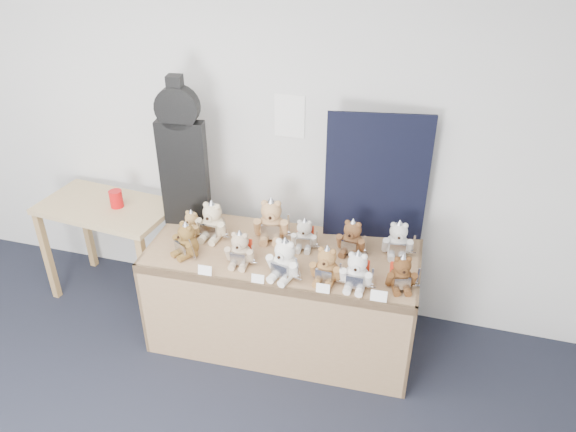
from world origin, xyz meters
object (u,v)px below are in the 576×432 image
(teddy_front_far_left, at_px, (186,241))
(teddy_front_centre, at_px, (284,260))
(side_table, at_px, (108,220))
(teddy_front_end, at_px, (402,274))
(teddy_back_end, at_px, (398,240))
(guitar_case, at_px, (182,155))
(teddy_back_centre_left, at_px, (271,221))
(display_table, at_px, (280,278))
(teddy_back_right, at_px, (352,238))
(red_cup, at_px, (116,199))
(teddy_back_centre_right, at_px, (304,235))
(teddy_back_far_left, at_px, (192,225))
(teddy_back_left, at_px, (212,222))
(teddy_front_left, at_px, (240,250))
(teddy_front_right, at_px, (326,266))
(teddy_front_far_right, at_px, (357,272))

(teddy_front_far_left, distance_m, teddy_front_centre, 0.68)
(side_table, relative_size, teddy_front_end, 4.02)
(teddy_back_end, bearing_deg, guitar_case, 171.35)
(side_table, relative_size, teddy_back_centre_left, 3.08)
(display_table, bearing_deg, teddy_front_far_left, -170.81)
(display_table, bearing_deg, teddy_back_right, 22.31)
(red_cup, relative_size, teddy_back_centre_right, 0.54)
(teddy_back_right, xyz_separation_m, teddy_back_far_left, (-1.09, -0.10, -0.02))
(teddy_front_far_left, relative_size, teddy_back_left, 0.86)
(display_table, xyz_separation_m, red_cup, (-1.31, 0.22, 0.28))
(guitar_case, xyz_separation_m, teddy_front_left, (0.54, -0.38, -0.42))
(teddy_front_right, bearing_deg, teddy_front_far_left, -177.54)
(teddy_front_far_right, bearing_deg, teddy_front_centre, -175.89)
(guitar_case, height_order, teddy_front_centre, guitar_case)
(teddy_back_centre_left, distance_m, teddy_back_far_left, 0.55)
(teddy_back_left, height_order, teddy_back_right, teddy_back_left)
(side_table, bearing_deg, teddy_front_left, -10.35)
(teddy_front_centre, relative_size, teddy_back_centre_left, 0.91)
(teddy_back_centre_left, bearing_deg, teddy_front_centre, -73.65)
(teddy_back_left, bearing_deg, teddy_back_centre_right, 8.19)
(teddy_back_left, xyz_separation_m, teddy_back_far_left, (-0.15, -0.02, -0.04))
(teddy_front_centre, relative_size, teddy_back_left, 0.99)
(teddy_front_left, bearing_deg, teddy_back_right, 22.30)
(guitar_case, xyz_separation_m, teddy_back_centre_left, (0.63, -0.04, -0.39))
(guitar_case, bearing_deg, teddy_back_centre_right, -14.85)
(guitar_case, distance_m, teddy_back_right, 1.26)
(teddy_front_end, bearing_deg, side_table, 156.79)
(teddy_front_end, relative_size, teddy_back_centre_right, 1.06)
(guitar_case, bearing_deg, teddy_back_centre_left, -12.25)
(red_cup, bearing_deg, side_table, -176.31)
(teddy_front_centre, height_order, teddy_back_far_left, teddy_front_centre)
(side_table, xyz_separation_m, teddy_front_far_left, (0.81, -0.33, 0.17))
(teddy_back_end, relative_size, teddy_back_far_left, 1.28)
(guitar_case, relative_size, teddy_back_far_left, 5.00)
(teddy_front_centre, relative_size, teddy_back_far_left, 1.41)
(teddy_front_far_left, height_order, teddy_back_centre_left, teddy_back_centre_left)
(teddy_back_centre_left, distance_m, teddy_back_end, 0.85)
(teddy_front_right, bearing_deg, red_cup, 171.46)
(teddy_front_left, distance_m, teddy_back_left, 0.37)
(teddy_front_far_right, distance_m, teddy_back_far_left, 1.21)
(teddy_back_right, bearing_deg, teddy_front_far_left, -154.98)
(red_cup, bearing_deg, teddy_back_right, -0.62)
(display_table, xyz_separation_m, teddy_back_left, (-0.51, 0.12, 0.28))
(teddy_front_far_right, height_order, teddy_back_end, teddy_front_far_right)
(guitar_case, relative_size, teddy_front_far_left, 4.08)
(red_cup, bearing_deg, teddy_front_far_left, -25.51)
(teddy_front_right, bearing_deg, teddy_back_centre_right, 128.94)
(teddy_front_far_right, xyz_separation_m, teddy_back_end, (0.20, 0.41, 0.00))
(teddy_front_centre, xyz_separation_m, teddy_front_right, (0.25, 0.03, -0.01))
(red_cup, distance_m, teddy_front_left, 1.14)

